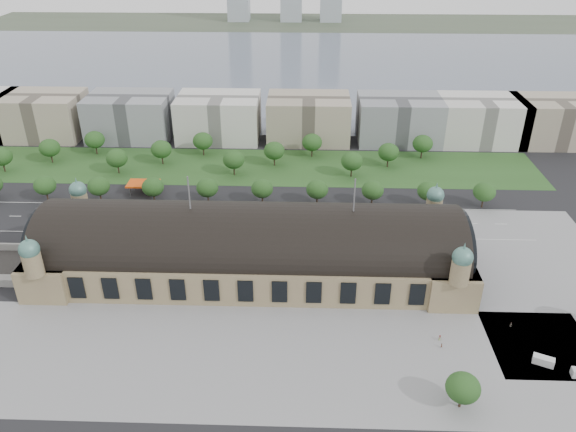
{
  "coord_description": "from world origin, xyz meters",
  "views": [
    {
      "loc": [
        18.53,
        -166.02,
        114.94
      ],
      "look_at": [
        12.49,
        16.75,
        14.0
      ],
      "focal_mm": 35.0,
      "sensor_mm": 36.0,
      "label": 1
    }
  ],
  "objects_px": {
    "petrol_station": "(148,184)",
    "pedestrian_0": "(440,338)",
    "parked_car_1": "(83,232)",
    "traffic_car_5": "(313,209)",
    "parked_car_0": "(55,237)",
    "bus_mid": "(253,225)",
    "pedestrian_1": "(442,346)",
    "pedestrian_2": "(511,325)",
    "traffic_car_4": "(269,220)",
    "parked_car_6": "(157,236)",
    "traffic_car_6": "(449,225)",
    "parked_car_3": "(115,235)",
    "van_east": "(542,361)",
    "bus_west": "(262,231)",
    "parked_car_2": "(77,237)",
    "bus_east": "(314,225)",
    "traffic_car_2": "(103,228)",
    "parked_car_5": "(134,238)",
    "traffic_car_1": "(57,206)",
    "parked_car_4": "(175,239)"
  },
  "relations": [
    {
      "from": "traffic_car_6",
      "to": "bus_mid",
      "type": "relative_size",
      "value": 0.52
    },
    {
      "from": "parked_car_2",
      "to": "bus_west",
      "type": "distance_m",
      "value": 73.07
    },
    {
      "from": "traffic_car_1",
      "to": "parked_car_6",
      "type": "bearing_deg",
      "value": -118.04
    },
    {
      "from": "traffic_car_4",
      "to": "parked_car_1",
      "type": "relative_size",
      "value": 0.78
    },
    {
      "from": "parked_car_1",
      "to": "parked_car_5",
      "type": "height_order",
      "value": "parked_car_1"
    },
    {
      "from": "pedestrian_2",
      "to": "parked_car_2",
      "type": "bearing_deg",
      "value": 51.12
    },
    {
      "from": "petrol_station",
      "to": "bus_west",
      "type": "xyz_separation_m",
      "value": [
        55.6,
        -38.28,
        -1.48
      ]
    },
    {
      "from": "traffic_car_4",
      "to": "parked_car_1",
      "type": "xyz_separation_m",
      "value": [
        -74.25,
        -11.94,
        0.03
      ]
    },
    {
      "from": "parked_car_0",
      "to": "bus_mid",
      "type": "xyz_separation_m",
      "value": [
        77.75,
        10.64,
        0.83
      ]
    },
    {
      "from": "parked_car_3",
      "to": "pedestrian_0",
      "type": "relative_size",
      "value": 2.32
    },
    {
      "from": "parked_car_5",
      "to": "traffic_car_1",
      "type": "bearing_deg",
      "value": -161.69
    },
    {
      "from": "parked_car_6",
      "to": "pedestrian_2",
      "type": "height_order",
      "value": "pedestrian_2"
    },
    {
      "from": "parked_car_5",
      "to": "pedestrian_2",
      "type": "distance_m",
      "value": 140.57
    },
    {
      "from": "parked_car_1",
      "to": "traffic_car_1",
      "type": "bearing_deg",
      "value": -177.22
    },
    {
      "from": "pedestrian_1",
      "to": "pedestrian_2",
      "type": "height_order",
      "value": "pedestrian_2"
    },
    {
      "from": "petrol_station",
      "to": "traffic_car_5",
      "type": "distance_m",
      "value": 78.24
    },
    {
      "from": "traffic_car_6",
      "to": "parked_car_3",
      "type": "distance_m",
      "value": 134.85
    },
    {
      "from": "pedestrian_2",
      "to": "traffic_car_4",
      "type": "bearing_deg",
      "value": 29.54
    },
    {
      "from": "traffic_car_6",
      "to": "parked_car_0",
      "type": "bearing_deg",
      "value": -89.72
    },
    {
      "from": "traffic_car_1",
      "to": "parked_car_2",
      "type": "height_order",
      "value": "parked_car_2"
    },
    {
      "from": "traffic_car_6",
      "to": "parked_car_3",
      "type": "height_order",
      "value": "traffic_car_6"
    },
    {
      "from": "traffic_car_5",
      "to": "bus_mid",
      "type": "distance_m",
      "value": 29.21
    },
    {
      "from": "petrol_station",
      "to": "parked_car_6",
      "type": "distance_m",
      "value": 44.9
    },
    {
      "from": "bus_west",
      "to": "pedestrian_0",
      "type": "bearing_deg",
      "value": -135.37
    },
    {
      "from": "traffic_car_5",
      "to": "bus_west",
      "type": "xyz_separation_m",
      "value": [
        -20.57,
        -20.52,
        0.67
      ]
    },
    {
      "from": "petrol_station",
      "to": "pedestrian_0",
      "type": "height_order",
      "value": "petrol_station"
    },
    {
      "from": "parked_car_1",
      "to": "van_east",
      "type": "height_order",
      "value": "van_east"
    },
    {
      "from": "parked_car_1",
      "to": "parked_car_2",
      "type": "bearing_deg",
      "value": -50.41
    },
    {
      "from": "parked_car_4",
      "to": "parked_car_6",
      "type": "height_order",
      "value": "parked_car_6"
    },
    {
      "from": "pedestrian_1",
      "to": "bus_west",
      "type": "bearing_deg",
      "value": 77.19
    },
    {
      "from": "bus_mid",
      "to": "traffic_car_5",
      "type": "bearing_deg",
      "value": -56.25
    },
    {
      "from": "traffic_car_5",
      "to": "bus_west",
      "type": "height_order",
      "value": "bus_west"
    },
    {
      "from": "parked_car_1",
      "to": "traffic_car_5",
      "type": "bearing_deg",
      "value": 64.65
    },
    {
      "from": "parked_car_3",
      "to": "bus_mid",
      "type": "height_order",
      "value": "bus_mid"
    },
    {
      "from": "parked_car_0",
      "to": "parked_car_5",
      "type": "bearing_deg",
      "value": 61.97
    },
    {
      "from": "petrol_station",
      "to": "traffic_car_2",
      "type": "bearing_deg",
      "value": -103.58
    },
    {
      "from": "traffic_car_6",
      "to": "pedestrian_0",
      "type": "height_order",
      "value": "pedestrian_0"
    },
    {
      "from": "pedestrian_0",
      "to": "bus_east",
      "type": "bearing_deg",
      "value": 120.24
    },
    {
      "from": "traffic_car_6",
      "to": "pedestrian_0",
      "type": "relative_size",
      "value": 2.93
    },
    {
      "from": "petrol_station",
      "to": "parked_car_1",
      "type": "distance_m",
      "value": 43.56
    },
    {
      "from": "van_east",
      "to": "parked_car_5",
      "type": "bearing_deg",
      "value": 179.13
    },
    {
      "from": "petrol_station",
      "to": "bus_mid",
      "type": "xyz_separation_m",
      "value": [
        51.66,
        -33.64,
        -1.45
      ]
    },
    {
      "from": "bus_mid",
      "to": "traffic_car_6",
      "type": "bearing_deg",
      "value": -86.86
    },
    {
      "from": "traffic_car_1",
      "to": "bus_mid",
      "type": "relative_size",
      "value": 0.43
    },
    {
      "from": "bus_west",
      "to": "bus_mid",
      "type": "xyz_separation_m",
      "value": [
        -3.94,
        4.64,
        0.04
      ]
    },
    {
      "from": "pedestrian_1",
      "to": "bus_mid",
      "type": "bearing_deg",
      "value": 77.08
    },
    {
      "from": "traffic_car_4",
      "to": "pedestrian_0",
      "type": "xyz_separation_m",
      "value": [
        56.09,
        -71.24,
        0.23
      ]
    },
    {
      "from": "parked_car_2",
      "to": "pedestrian_2",
      "type": "bearing_deg",
      "value": 43.96
    },
    {
      "from": "traffic_car_1",
      "to": "bus_east",
      "type": "xyz_separation_m",
      "value": [
        112.25,
        -14.42,
        0.85
      ]
    },
    {
      "from": "petrol_station",
      "to": "parked_car_3",
      "type": "distance_m",
      "value": 42.63
    }
  ]
}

